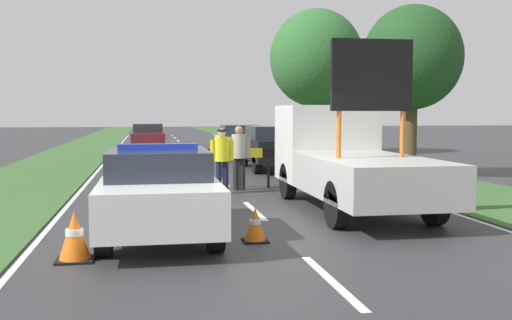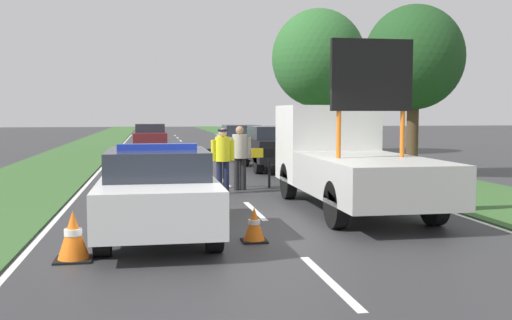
# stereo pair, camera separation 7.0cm
# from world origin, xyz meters

# --- Properties ---
(ground_plane) EXTENTS (160.00, 160.00, 0.00)m
(ground_plane) POSITION_xyz_m (0.00, 0.00, 0.00)
(ground_plane) COLOR #333335
(lane_markings) EXTENTS (8.06, 62.84, 0.01)m
(lane_markings) POSITION_xyz_m (0.00, 16.06, 0.00)
(lane_markings) COLOR silver
(lane_markings) RESTS_ON ground
(grass_verge_left) EXTENTS (3.54, 120.00, 0.03)m
(grass_verge_left) POSITION_xyz_m (-5.85, 20.00, 0.01)
(grass_verge_left) COLOR #38602D
(grass_verge_left) RESTS_ON ground
(grass_verge_right) EXTENTS (3.54, 120.00, 0.03)m
(grass_verge_right) POSITION_xyz_m (5.85, 20.00, 0.01)
(grass_verge_right) COLOR #38602D
(grass_verge_right) RESTS_ON ground
(police_car) EXTENTS (1.87, 4.55, 1.55)m
(police_car) POSITION_xyz_m (-2.04, -0.09, 0.76)
(police_car) COLOR white
(police_car) RESTS_ON ground
(work_truck) EXTENTS (2.11, 5.96, 3.47)m
(work_truck) POSITION_xyz_m (2.04, 2.28, 1.09)
(work_truck) COLOR white
(work_truck) RESTS_ON ground
(road_barrier) EXTENTS (2.66, 0.08, 1.09)m
(road_barrier) POSITION_xyz_m (0.01, 5.95, 0.89)
(road_barrier) COLOR black
(road_barrier) RESTS_ON ground
(police_officer) EXTENTS (0.60, 0.38, 1.67)m
(police_officer) POSITION_xyz_m (-0.35, 4.90, 0.99)
(police_officer) COLOR #191E38
(police_officer) RESTS_ON ground
(pedestrian_civilian) EXTENTS (0.62, 0.39, 1.72)m
(pedestrian_civilian) POSITION_xyz_m (0.19, 5.55, 1.01)
(pedestrian_civilian) COLOR #232326
(pedestrian_civilian) RESTS_ON ground
(traffic_cone_near_police) EXTENTS (0.52, 0.52, 0.71)m
(traffic_cone_near_police) POSITION_xyz_m (-3.23, -1.66, 0.35)
(traffic_cone_near_police) COLOR black
(traffic_cone_near_police) RESTS_ON ground
(traffic_cone_centre_front) EXTENTS (0.40, 0.40, 0.56)m
(traffic_cone_centre_front) POSITION_xyz_m (-0.53, -0.89, 0.28)
(traffic_cone_centre_front) COLOR black
(traffic_cone_centre_front) RESTS_ON ground
(queued_car_sedan_black) EXTENTS (1.83, 4.62, 1.58)m
(queued_car_sedan_black) POSITION_xyz_m (2.23, 11.08, 0.84)
(queued_car_sedan_black) COLOR black
(queued_car_sedan_black) RESTS_ON ground
(queued_car_van_white) EXTENTS (1.74, 4.03, 1.52)m
(queued_car_van_white) POSITION_xyz_m (1.87, 16.64, 0.79)
(queued_car_van_white) COLOR silver
(queued_car_van_white) RESTS_ON ground
(queued_car_wagon_maroon) EXTENTS (1.78, 3.94, 1.46)m
(queued_car_wagon_maroon) POSITION_xyz_m (-2.20, 23.36, 0.76)
(queued_car_wagon_maroon) COLOR maroon
(queued_car_wagon_maroon) RESTS_ON ground
(roadside_tree_near_left) EXTENTS (4.67, 4.67, 7.26)m
(roadside_tree_near_left) POSITION_xyz_m (6.18, 19.10, 4.79)
(roadside_tree_near_left) COLOR #4C3823
(roadside_tree_near_left) RESTS_ON ground
(roadside_tree_near_right) EXTENTS (3.15, 3.15, 5.47)m
(roadside_tree_near_right) POSITION_xyz_m (6.11, 7.77, 3.79)
(roadside_tree_near_right) COLOR #4C3823
(roadside_tree_near_right) RESTS_ON ground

